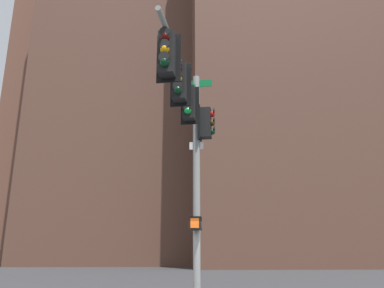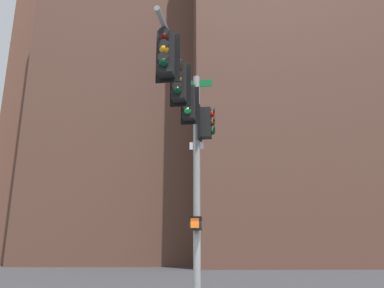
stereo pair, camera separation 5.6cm
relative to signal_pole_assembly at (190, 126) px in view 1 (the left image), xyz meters
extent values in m
cylinder|color=gray|center=(0.25, 1.45, -1.43)|extent=(0.22, 0.22, 7.30)
cylinder|color=gray|center=(-0.28, -1.11, 1.27)|extent=(1.18, 5.15, 0.12)
cylinder|color=gray|center=(0.06, 0.53, 0.82)|extent=(0.29, 1.03, 0.75)
cube|color=#0F6B33|center=(0.25, 1.45, 1.97)|extent=(1.04, 0.24, 0.24)
cube|color=#0F6B33|center=(0.25, 1.45, 1.67)|extent=(0.19, 0.79, 0.24)
cube|color=white|center=(0.25, 1.45, -0.18)|extent=(0.45, 0.12, 0.24)
cube|color=black|center=(-0.04, 0.03, 0.71)|extent=(0.40, 0.40, 1.00)
cube|color=black|center=(0.00, 0.21, 0.71)|extent=(0.54, 0.15, 1.16)
sphere|color=#470A07|center=(-0.08, -0.17, 1.01)|extent=(0.20, 0.20, 0.20)
cylinder|color=black|center=(-0.10, -0.24, 1.10)|extent=(0.23, 0.09, 0.23)
sphere|color=#4C330A|center=(-0.08, -0.17, 0.71)|extent=(0.20, 0.20, 0.20)
cylinder|color=black|center=(-0.10, -0.24, 0.80)|extent=(0.23, 0.09, 0.23)
sphere|color=green|center=(-0.08, -0.17, 0.41)|extent=(0.20, 0.20, 0.20)
cylinder|color=black|center=(-0.10, -0.24, 0.50)|extent=(0.23, 0.09, 0.23)
cube|color=black|center=(-0.34, -1.40, 0.71)|extent=(0.40, 0.40, 1.00)
cube|color=black|center=(-0.30, -1.21, 0.71)|extent=(0.54, 0.15, 1.16)
sphere|color=#470A07|center=(-0.38, -1.60, 1.01)|extent=(0.20, 0.20, 0.20)
cylinder|color=black|center=(-0.39, -1.66, 1.10)|extent=(0.23, 0.09, 0.23)
sphere|color=#F29E0C|center=(-0.38, -1.60, 0.71)|extent=(0.20, 0.20, 0.20)
cylinder|color=black|center=(-0.39, -1.66, 0.80)|extent=(0.23, 0.09, 0.23)
sphere|color=#0A3819|center=(-0.38, -1.60, 0.41)|extent=(0.20, 0.20, 0.20)
cylinder|color=black|center=(-0.39, -1.66, 0.50)|extent=(0.23, 0.09, 0.23)
cube|color=black|center=(-0.63, -2.82, 0.71)|extent=(0.40, 0.40, 1.00)
cube|color=black|center=(-0.60, -2.63, 0.71)|extent=(0.54, 0.15, 1.16)
sphere|color=#470A07|center=(-0.68, -3.02, 1.01)|extent=(0.20, 0.20, 0.20)
cylinder|color=black|center=(-0.69, -3.08, 1.10)|extent=(0.23, 0.09, 0.23)
sphere|color=#F29E0C|center=(-0.68, -3.02, 0.71)|extent=(0.20, 0.20, 0.20)
cylinder|color=black|center=(-0.69, -3.08, 0.80)|extent=(0.23, 0.09, 0.23)
sphere|color=#0A3819|center=(-0.68, -3.02, 0.41)|extent=(0.20, 0.20, 0.20)
cylinder|color=black|center=(-0.69, -3.08, 0.50)|extent=(0.23, 0.09, 0.23)
cube|color=black|center=(0.56, 1.39, 0.57)|extent=(0.40, 0.40, 1.00)
cube|color=black|center=(0.37, 1.43, 0.57)|extent=(0.15, 0.54, 1.16)
sphere|color=red|center=(0.76, 1.35, 0.87)|extent=(0.20, 0.20, 0.20)
cylinder|color=black|center=(0.82, 1.33, 0.96)|extent=(0.09, 0.23, 0.23)
sphere|color=#4C330A|center=(0.76, 1.35, 0.57)|extent=(0.20, 0.20, 0.20)
cylinder|color=black|center=(0.82, 1.33, 0.66)|extent=(0.09, 0.23, 0.23)
sphere|color=#0A3819|center=(0.76, 1.35, 0.27)|extent=(0.20, 0.20, 0.20)
cylinder|color=black|center=(0.82, 1.33, 0.36)|extent=(0.09, 0.23, 0.23)
cube|color=black|center=(0.20, 1.20, -2.64)|extent=(0.40, 0.32, 0.40)
cube|color=#EA5914|center=(0.17, 1.06, -2.64)|extent=(0.25, 0.07, 0.28)
cube|color=brown|center=(14.61, 35.56, 20.24)|extent=(25.97, 17.09, 50.64)
cube|color=brown|center=(-8.28, 41.87, 16.86)|extent=(22.06, 14.51, 43.87)
cube|color=#8CB2C6|center=(-7.13, 54.45, 23.87)|extent=(25.19, 28.64, 57.90)
cube|color=brown|center=(-13.70, 48.48, 16.70)|extent=(23.12, 14.04, 43.55)
camera|label=1|loc=(-0.44, -10.36, -3.44)|focal=35.95mm
camera|label=2|loc=(-0.38, -10.36, -3.44)|focal=35.95mm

